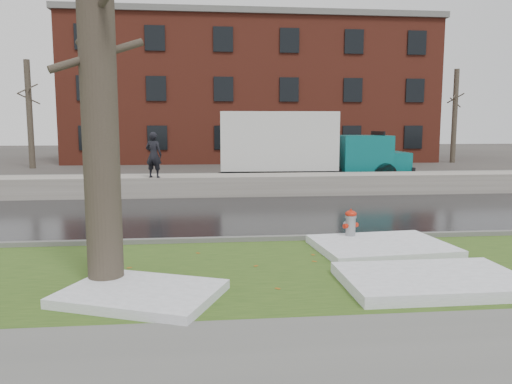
{
  "coord_description": "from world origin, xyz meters",
  "views": [
    {
      "loc": [
        -1.57,
        -9.71,
        2.55
      ],
      "look_at": [
        -0.34,
        1.96,
        1.0
      ],
      "focal_mm": 35.0,
      "sensor_mm": 36.0,
      "label": 1
    }
  ],
  "objects": [
    {
      "name": "bg_tree_center",
      "position": [
        -6.0,
        26.0,
        3.33
      ],
      "size": [
        1.4,
        1.62,
        6.5
      ],
      "color": "brown",
      "rests_on": "ground"
    },
    {
      "name": "brick_building",
      "position": [
        2.0,
        30.0,
        5.0
      ],
      "size": [
        26.0,
        12.0,
        10.0
      ],
      "primitive_type": "cube",
      "color": "maroon",
      "rests_on": "ground"
    },
    {
      "name": "snowbank",
      "position": [
        0.0,
        8.7,
        0.38
      ],
      "size": [
        60.0,
        1.6,
        0.75
      ],
      "primitive_type": "cube",
      "color": "#A6A097",
      "rests_on": "ground"
    },
    {
      "name": "tree",
      "position": [
        -3.14,
        -1.8,
        3.53
      ],
      "size": [
        1.35,
        1.54,
        6.94
      ],
      "rotation": [
        0.0,
        0.0,
        0.1
      ],
      "color": "brown",
      "rests_on": "verge"
    },
    {
      "name": "curb",
      "position": [
        0.0,
        1.0,
        0.07
      ],
      "size": [
        60.0,
        0.15,
        0.14
      ],
      "primitive_type": "cube",
      "color": "slate",
      "rests_on": "ground"
    },
    {
      "name": "road",
      "position": [
        0.0,
        4.5,
        0.01
      ],
      "size": [
        60.0,
        7.0,
        0.03
      ],
      "primitive_type": "cube",
      "color": "black",
      "rests_on": "ground"
    },
    {
      "name": "snow_patch_near",
      "position": [
        2.01,
        -0.1,
        0.12
      ],
      "size": [
        2.77,
        2.23,
        0.16
      ],
      "primitive_type": "cube",
      "rotation": [
        0.0,
        0.0,
        0.09
      ],
      "color": "white",
      "rests_on": "verge"
    },
    {
      "name": "ground",
      "position": [
        0.0,
        0.0,
        0.0
      ],
      "size": [
        120.0,
        120.0,
        0.0
      ],
      "primitive_type": "plane",
      "color": "#47423D",
      "rests_on": "ground"
    },
    {
      "name": "verge",
      "position": [
        0.0,
        -1.25,
        0.02
      ],
      "size": [
        60.0,
        4.5,
        0.04
      ],
      "primitive_type": "cube",
      "color": "#2B4717",
      "rests_on": "ground"
    },
    {
      "name": "snow_patch_side",
      "position": [
        2.0,
        -2.4,
        0.13
      ],
      "size": [
        2.81,
        1.82,
        0.18
      ],
      "primitive_type": "cube",
      "rotation": [
        0.0,
        0.0,
        0.01
      ],
      "color": "white",
      "rests_on": "verge"
    },
    {
      "name": "worker",
      "position": [
        -3.32,
        8.1,
        1.55
      ],
      "size": [
        0.68,
        0.55,
        1.61
      ],
      "primitive_type": "imported",
      "rotation": [
        0.0,
        0.0,
        2.81
      ],
      "color": "black",
      "rests_on": "snowbank"
    },
    {
      "name": "bg_tree_right",
      "position": [
        16.0,
        24.0,
        3.33
      ],
      "size": [
        1.4,
        1.62,
        6.5
      ],
      "color": "brown",
      "rests_on": "ground"
    },
    {
      "name": "fire_hydrant",
      "position": [
        1.57,
        0.6,
        0.44
      ],
      "size": [
        0.37,
        0.35,
        0.74
      ],
      "rotation": [
        0.0,
        0.0,
        0.38
      ],
      "color": "gray",
      "rests_on": "verge"
    },
    {
      "name": "snow_patch_far",
      "position": [
        -2.51,
        -2.5,
        0.11
      ],
      "size": [
        2.64,
        2.32,
        0.14
      ],
      "primitive_type": "cube",
      "rotation": [
        0.0,
        0.0,
        -0.39
      ],
      "color": "white",
      "rests_on": "verge"
    },
    {
      "name": "parking_lot",
      "position": [
        0.0,
        13.0,
        0.01
      ],
      "size": [
        60.0,
        9.0,
        0.03
      ],
      "primitive_type": "cube",
      "color": "slate",
      "rests_on": "ground"
    },
    {
      "name": "box_truck",
      "position": [
        2.65,
        11.85,
        1.68
      ],
      "size": [
        9.55,
        2.54,
        3.17
      ],
      "rotation": [
        0.0,
        0.0,
        -0.04
      ],
      "color": "black",
      "rests_on": "ground"
    },
    {
      "name": "sidewalk",
      "position": [
        0.0,
        -5.0,
        0.03
      ],
      "size": [
        60.0,
        3.0,
        0.05
      ],
      "primitive_type": "cube",
      "color": "slate",
      "rests_on": "ground"
    },
    {
      "name": "bg_tree_left",
      "position": [
        -12.0,
        22.0,
        3.33
      ],
      "size": [
        1.4,
        1.62,
        6.5
      ],
      "color": "brown",
      "rests_on": "ground"
    }
  ]
}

